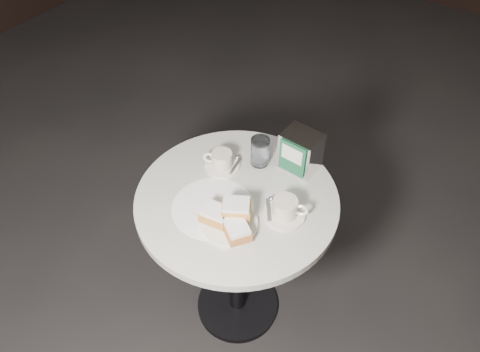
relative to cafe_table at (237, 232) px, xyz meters
name	(u,v)px	position (x,y,z in m)	size (l,w,h in m)	color
ground	(238,305)	(0.00, 0.00, -0.55)	(7.00, 7.00, 0.00)	black
cafe_table	(237,232)	(0.00, 0.00, 0.00)	(0.70, 0.70, 0.74)	black
sugar_spill	(213,207)	(-0.04, -0.08, 0.20)	(0.28, 0.28, 0.00)	white
beignet_plate	(230,219)	(0.05, -0.12, 0.23)	(0.21, 0.21, 0.09)	silver
coffee_cup_left	(222,161)	(-0.13, 0.09, 0.23)	(0.17, 0.17, 0.07)	white
coffee_cup_right	(285,209)	(0.18, 0.02, 0.23)	(0.18, 0.18, 0.07)	silver
water_glass_left	(260,152)	(-0.02, 0.19, 0.25)	(0.07, 0.07, 0.11)	white
water_glass_right	(288,150)	(0.06, 0.25, 0.26)	(0.10, 0.10, 0.12)	silver
napkin_dispenser	(300,152)	(0.11, 0.24, 0.27)	(0.14, 0.12, 0.15)	silver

